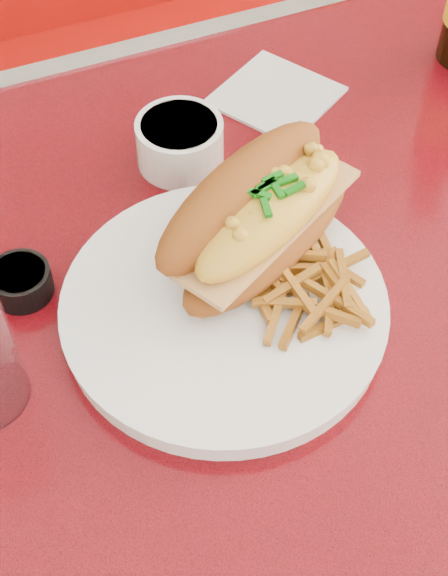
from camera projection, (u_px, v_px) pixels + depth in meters
name	position (u px, v px, depth m)	size (l,w,h in m)	color
ground	(335.00, 535.00, 1.38)	(8.00, 8.00, 0.00)	beige
diner_table	(394.00, 332.00, 0.90)	(1.23, 0.83, 0.77)	red
booth_bench_far	(160.00, 122.00, 1.62)	(1.20, 0.51, 0.90)	#A40F0A
dinner_plate	(224.00, 308.00, 0.71)	(0.31, 0.31, 0.02)	white
mac_hoagie	(260.00, 214.00, 0.71)	(0.25, 0.20, 0.10)	#904917
fries_pile	(306.00, 288.00, 0.70)	(0.10, 0.09, 0.03)	#BC7620
fork	(288.00, 286.00, 0.71)	(0.09, 0.13, 0.00)	silver
gravy_ramekin	(180.00, 142.00, 0.82)	(0.09, 0.09, 0.05)	white
sauce_cup_left	(21.00, 281.00, 0.72)	(0.06, 0.06, 0.03)	black
paper_napkin	(276.00, 96.00, 0.91)	(0.12, 0.12, 0.00)	silver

